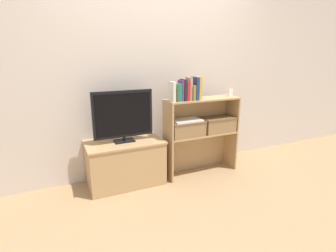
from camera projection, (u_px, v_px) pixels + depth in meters
ground_plane at (173, 183)px, 3.06m from camera, size 16.00×16.00×0.00m
wall_back at (156, 76)px, 3.17m from camera, size 10.00×0.05×2.40m
tv_stand at (125, 162)px, 2.99m from camera, size 0.86×0.48×0.51m
tv at (123, 115)px, 2.84m from camera, size 0.66×0.14×0.57m
bookshelf_lower_tier at (198, 147)px, 3.33m from camera, size 0.92×0.28×0.51m
bookshelf_upper_tier at (200, 110)px, 3.20m from camera, size 0.92×0.28×0.43m
book_ivory at (172, 92)px, 2.88m from camera, size 0.03×0.13×0.22m
book_forest at (176, 92)px, 2.90m from camera, size 0.03×0.15×0.20m
book_teal at (179, 92)px, 2.91m from camera, size 0.03×0.12×0.19m
book_plum at (181, 90)px, 2.92m from camera, size 0.02×0.12×0.23m
book_charcoal at (183, 90)px, 2.93m from camera, size 0.03×0.14×0.24m
book_crimson at (186, 91)px, 2.95m from camera, size 0.04×0.15×0.21m
book_tan at (189, 89)px, 2.96m from camera, size 0.03×0.12×0.26m
book_olive at (192, 92)px, 2.98m from camera, size 0.03×0.15×0.17m
book_navy at (195, 88)px, 2.99m from camera, size 0.03×0.15×0.26m
book_mustard at (198, 88)px, 3.00m from camera, size 0.03×0.14×0.26m
baby_monitor at (230, 92)px, 3.26m from camera, size 0.05×0.04×0.12m
storage_basket_left at (186, 128)px, 3.09m from camera, size 0.42×0.24×0.18m
storage_basket_right at (217, 124)px, 3.27m from camera, size 0.42×0.24×0.18m
laptop at (186, 120)px, 3.07m from camera, size 0.35×0.22×0.02m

